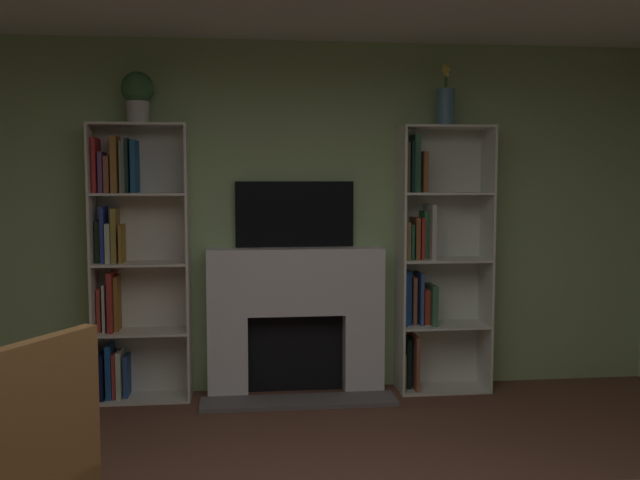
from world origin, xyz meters
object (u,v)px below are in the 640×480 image
Objects in this scene: tv at (295,214)px; armchair at (6,475)px; bookshelf_right at (431,259)px; vase_with_flowers at (445,104)px; bookshelf_left at (130,261)px; potted_plant at (138,94)px; fireplace at (296,316)px.

armchair is (-1.29, -2.72, -0.83)m from tv.
bookshelf_right is 1.19m from vase_with_flowers.
armchair is at bearing -115.37° from tv.
tv is at bearing 174.01° from vase_with_flowers.
tv is 1.11m from bookshelf_right.
vase_with_flowers is at bearing -0.93° from bookshelf_left.
bookshelf_left is 2.28m from bookshelf_right.
bookshelf_right is at bearing -0.18° from bookshelf_left.
bookshelf_left reaches higher than tv.
armchair is (-2.43, -2.60, -1.66)m from vase_with_flowers.
fireplace is at bearing 1.22° from potted_plant.
bookshelf_right is 4.42× the size of vase_with_flowers.
armchair is at bearing -116.17° from fireplace.
fireplace is at bearing -0.67° from bookshelf_left.
vase_with_flowers is at bearing -19.53° from bookshelf_right.
bookshelf_right is 5.51× the size of potted_plant.
tv is at bearing 175.19° from bookshelf_right.
bookshelf_left is at bearing 179.07° from vase_with_flowers.
fireplace is 1.34× the size of armchair.
bookshelf_right is (1.05, 0.01, 0.42)m from fireplace.
bookshelf_left is at bearing 156.42° from potted_plant.
potted_plant reaches higher than tv.
fireplace is at bearing 178.79° from vase_with_flowers.
vase_with_flowers reaches higher than tv.
bookshelf_right is at bearing 0.39° from fireplace.
fireplace is at bearing -179.61° from bookshelf_right.
bookshelf_left is 2.64m from vase_with_flowers.
fireplace is 3.87× the size of potted_plant.
bookshelf_right is at bearing 0.82° from potted_plant.
bookshelf_left is 4.42× the size of vase_with_flowers.
vase_with_flowers is 0.43× the size of armchair.
vase_with_flowers is at bearing 0.01° from potted_plant.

